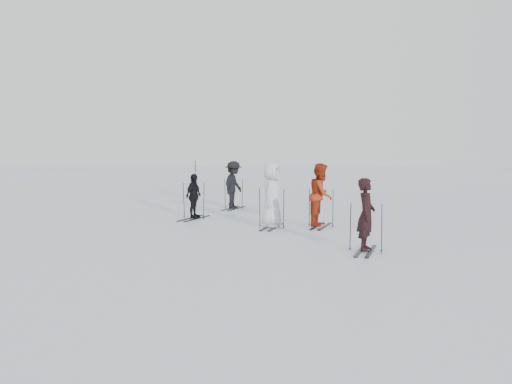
# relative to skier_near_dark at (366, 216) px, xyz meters

# --- Properties ---
(ground) EXTENTS (120.00, 120.00, 0.00)m
(ground) POSITION_rel_skier_near_dark_xyz_m (-3.25, 3.60, -0.86)
(ground) COLOR silver
(ground) RESTS_ON ground
(skier_near_dark) EXTENTS (0.54, 0.70, 1.72)m
(skier_near_dark) POSITION_rel_skier_near_dark_xyz_m (0.00, 0.00, 0.00)
(skier_near_dark) COLOR black
(skier_near_dark) RESTS_ON ground
(skier_red) EXTENTS (0.94, 1.10, 1.97)m
(skier_red) POSITION_rel_skier_near_dark_xyz_m (-1.07, 3.73, 0.12)
(skier_red) COLOR #9A2A11
(skier_red) RESTS_ON ground
(skier_grey) EXTENTS (0.78, 1.07, 2.00)m
(skier_grey) POSITION_rel_skier_near_dark_xyz_m (-2.60, 3.39, 0.14)
(skier_grey) COLOR silver
(skier_grey) RESTS_ON ground
(skier_uphill_left) EXTENTS (0.60, 0.98, 1.55)m
(skier_uphill_left) POSITION_rel_skier_near_dark_xyz_m (-5.51, 4.99, -0.09)
(skier_uphill_left) COLOR black
(skier_uphill_left) RESTS_ON ground
(skier_uphill_far) EXTENTS (1.00, 1.38, 1.93)m
(skier_uphill_far) POSITION_rel_skier_near_dark_xyz_m (-4.66, 8.14, 0.10)
(skier_uphill_far) COLOR black
(skier_uphill_far) RESTS_ON ground
(skis_near_dark) EXTENTS (1.79, 1.19, 1.20)m
(skis_near_dark) POSITION_rel_skier_near_dark_xyz_m (-0.00, 0.00, -0.26)
(skis_near_dark) COLOR black
(skis_near_dark) RESTS_ON ground
(skis_red) EXTENTS (1.85, 1.25, 1.23)m
(skis_red) POSITION_rel_skier_near_dark_xyz_m (-1.07, 3.73, -0.25)
(skis_red) COLOR black
(skis_red) RESTS_ON ground
(skis_grey) EXTENTS (1.85, 1.17, 1.26)m
(skis_grey) POSITION_rel_skier_near_dark_xyz_m (-2.60, 3.39, -0.23)
(skis_grey) COLOR black
(skis_grey) RESTS_ON ground
(skis_uphill_left) EXTENTS (1.98, 1.38, 1.31)m
(skis_uphill_left) POSITION_rel_skier_near_dark_xyz_m (-5.51, 4.99, -0.21)
(skis_uphill_left) COLOR black
(skis_uphill_left) RESTS_ON ground
(skis_uphill_far) EXTENTS (1.91, 1.32, 1.27)m
(skis_uphill_far) POSITION_rel_skier_near_dark_xyz_m (-4.66, 8.14, -0.23)
(skis_uphill_far) COLOR black
(skis_uphill_far) RESTS_ON ground
(piste_marker) EXTENTS (0.05, 0.05, 1.85)m
(piste_marker) POSITION_rel_skier_near_dark_xyz_m (-7.73, 13.77, 0.06)
(piste_marker) COLOR black
(piste_marker) RESTS_ON ground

